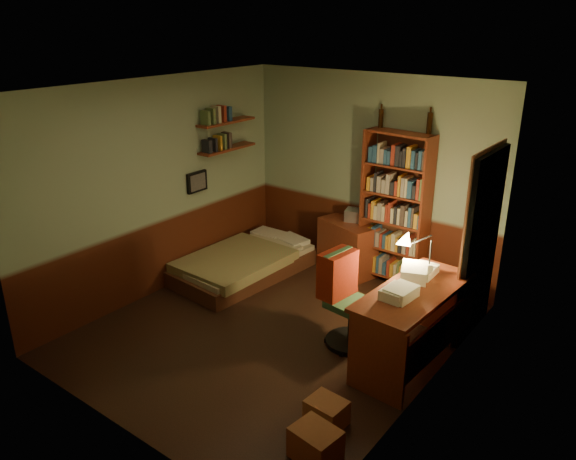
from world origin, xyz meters
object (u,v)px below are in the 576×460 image
Objects in this scene: bookshelf at (395,210)px; cardboard_box_b at (327,412)px; desk at (412,326)px; office_chair at (352,299)px; cardboard_box_a at (316,444)px; bed at (244,255)px; desk_lamp at (431,247)px; mini_stereo at (357,215)px; dresser at (347,247)px.

cardboard_box_b is (0.84, -2.77, -0.86)m from bookshelf.
office_chair is at bearing -167.35° from desk.
cardboard_box_a is at bearing -66.39° from bookshelf.
bed is 0.95× the size of bookshelf.
desk is at bearing -50.28° from bookshelf.
cardboard_box_a is 0.41m from cardboard_box_b.
desk_lamp reaches higher than bed.
bed is 3.42× the size of desk_lamp.
bed is 2.68m from desk_lamp.
office_chair is 2.94× the size of cardboard_box_a.
bookshelf is 6.16× the size of cardboard_box_b.
desk is 4.12× the size of cardboard_box_a.
mini_stereo is 2.21m from desk.
bookshelf is 1.69m from office_chair.
desk_lamp is at bearing -15.32° from dresser.
dresser is 1.46× the size of desk_lamp.
desk is at bearing 90.14° from cardboard_box_a.
cardboard_box_b is at bearing -93.43° from desk.
mini_stereo is 3.61m from cardboard_box_a.
mini_stereo is at bearing 122.97° from desk_lamp.
office_chair is at bearing -71.05° from bookshelf.
bed is 2.04m from bookshelf.
dresser is 2.20× the size of cardboard_box_a.
bed is 6.53× the size of mini_stereo.
dresser is at bearing -127.83° from mini_stereo.
mini_stereo reaches higher than desk.
dresser is 0.88m from bookshelf.
bed reaches higher than cardboard_box_a.
desk is at bearing 83.40° from cardboard_box_b.
desk_lamp is at bearing 87.20° from cardboard_box_b.
bookshelf is at bearing 106.87° from cardboard_box_b.
bookshelf is (0.61, 0.08, 0.62)m from dresser.
bed is 3.06m from cardboard_box_b.
bookshelf reaches higher than cardboard_box_a.
desk_lamp reaches higher than office_chair.
cardboard_box_b is at bearing -60.95° from office_chair.
desk_lamp is (2.57, -0.05, 0.79)m from bed.
cardboard_box_a is at bearing -45.86° from dresser.
cardboard_box_b is (-0.08, -1.73, -0.95)m from desk_lamp.
desk_lamp reaches higher than cardboard_box_a.
dresser is 1.80m from office_chair.
bookshelf is at bearing -21.34° from mini_stereo.
mini_stereo is at bearing 86.04° from dresser.
bookshelf is 3.60× the size of desk_lamp.
desk_lamp is at bearing -53.27° from mini_stereo.
desk_lamp is at bearing 91.83° from cardboard_box_a.
desk_lamp is 1.97m from cardboard_box_b.
cardboard_box_b is (-0.15, 0.39, -0.02)m from cardboard_box_a.
desk is (1.60, -1.40, 0.04)m from dresser.
mini_stereo reaches higher than dresser.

